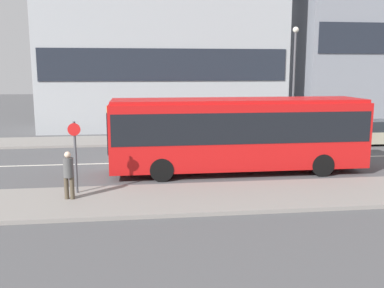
% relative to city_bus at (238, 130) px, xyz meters
% --- Properties ---
extents(ground_plane, '(120.00, 120.00, 0.00)m').
position_rel_city_bus_xyz_m(ground_plane, '(-3.54, 2.47, -1.85)').
color(ground_plane, '#4F4F51').
extents(sidewalk_near, '(44.00, 3.50, 0.13)m').
position_rel_city_bus_xyz_m(sidewalk_near, '(-3.54, -3.78, -1.79)').
color(sidewalk_near, gray).
rests_on(sidewalk_near, ground_plane).
extents(sidewalk_far, '(44.00, 3.50, 0.13)m').
position_rel_city_bus_xyz_m(sidewalk_far, '(-3.54, 8.72, -1.79)').
color(sidewalk_far, gray).
rests_on(sidewalk_far, ground_plane).
extents(lane_centerline, '(41.80, 0.16, 0.01)m').
position_rel_city_bus_xyz_m(lane_centerline, '(-3.54, 2.47, -1.85)').
color(lane_centerline, silver).
rests_on(lane_centerline, ground_plane).
extents(apartment_block_left_tower, '(17.80, 5.12, 17.31)m').
position_rel_city_bus_xyz_m(apartment_block_left_tower, '(-2.32, 14.48, 6.79)').
color(apartment_block_left_tower, '#9EA3A8').
rests_on(apartment_block_left_tower, ground_plane).
extents(city_bus, '(10.97, 2.64, 3.22)m').
position_rel_city_bus_xyz_m(city_bus, '(0.00, 0.00, 0.00)').
color(city_bus, red).
rests_on(city_bus, ground_plane).
extents(parked_car_0, '(4.11, 1.83, 1.44)m').
position_rel_city_bus_xyz_m(parked_car_0, '(10.08, 5.91, -1.18)').
color(parked_car_0, '#A39E84').
rests_on(parked_car_0, ground_plane).
extents(pedestrian_near_stop, '(0.34, 0.34, 1.64)m').
position_rel_city_bus_xyz_m(pedestrian_near_stop, '(-6.63, -3.56, -0.80)').
color(pedestrian_near_stop, '#4C4233').
rests_on(pedestrian_near_stop, sidewalk_near).
extents(bus_stop_sign, '(0.44, 0.12, 2.55)m').
position_rel_city_bus_xyz_m(bus_stop_sign, '(-6.48, -2.83, -0.23)').
color(bus_stop_sign, '#4C4C51').
rests_on(bus_stop_sign, sidewalk_near).
extents(street_lamp, '(0.36, 0.36, 6.86)m').
position_rel_city_bus_xyz_m(street_lamp, '(5.33, 7.72, 2.47)').
color(street_lamp, '#4C4C51').
rests_on(street_lamp, sidewalk_far).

